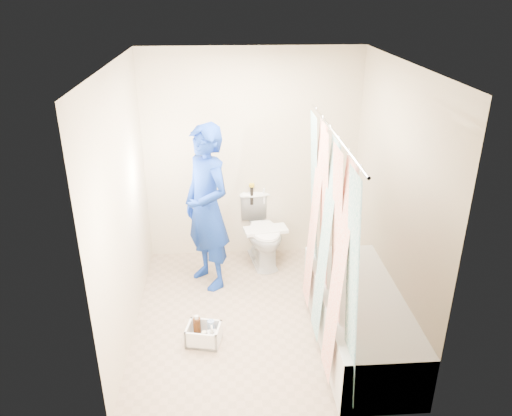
{
  "coord_description": "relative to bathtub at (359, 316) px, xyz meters",
  "views": [
    {
      "loc": [
        -0.31,
        -4.01,
        2.97
      ],
      "look_at": [
        -0.02,
        0.31,
        1.02
      ],
      "focal_mm": 35.0,
      "sensor_mm": 36.0,
      "label": 1
    }
  ],
  "objects": [
    {
      "name": "wall_left",
      "position": [
        -2.05,
        0.43,
        0.93
      ],
      "size": [
        0.02,
        2.6,
        2.4
      ],
      "primitive_type": "cube",
      "color": "#C6B598",
      "rests_on": "ground"
    },
    {
      "name": "floor",
      "position": [
        -0.85,
        0.43,
        -0.27
      ],
      "size": [
        2.6,
        2.6,
        0.0
      ],
      "primitive_type": "plane",
      "color": "gray",
      "rests_on": "ground"
    },
    {
      "name": "wall_right",
      "position": [
        0.35,
        0.43,
        0.93
      ],
      "size": [
        0.02,
        2.6,
        2.4
      ],
      "primitive_type": "cube",
      "color": "#C6B598",
      "rests_on": "ground"
    },
    {
      "name": "cleaning_caddy",
      "position": [
        -1.38,
        0.06,
        -0.18
      ],
      "size": [
        0.34,
        0.29,
        0.23
      ],
      "rotation": [
        0.0,
        0.0,
        -0.21
      ],
      "color": "white",
      "rests_on": "ground"
    },
    {
      "name": "bathtub",
      "position": [
        0.0,
        0.0,
        0.0
      ],
      "size": [
        0.7,
        1.75,
        0.5
      ],
      "color": "silver",
      "rests_on": "ground"
    },
    {
      "name": "shower_curtain",
      "position": [
        -0.33,
        0.0,
        0.75
      ],
      "size": [
        0.06,
        1.75,
        1.8
      ],
      "primitive_type": "cube",
      "color": "white",
      "rests_on": "curtain_rod"
    },
    {
      "name": "plumber",
      "position": [
        -1.35,
        1.08,
        0.61
      ],
      "size": [
        0.71,
        0.77,
        1.76
      ],
      "primitive_type": "imported",
      "rotation": [
        0.0,
        0.0,
        -0.96
      ],
      "color": "#0F1D9A",
      "rests_on": "ground"
    },
    {
      "name": "tank_internals",
      "position": [
        -0.81,
        1.7,
        0.5
      ],
      "size": [
        0.19,
        0.07,
        0.26
      ],
      "color": "black",
      "rests_on": "toilet"
    },
    {
      "name": "wall_front",
      "position": [
        -0.85,
        -0.88,
        0.93
      ],
      "size": [
        2.4,
        0.02,
        2.4
      ],
      "primitive_type": "cube",
      "color": "#C6B598",
      "rests_on": "ground"
    },
    {
      "name": "curtain_rod",
      "position": [
        -0.33,
        0.0,
        1.68
      ],
      "size": [
        0.02,
        1.9,
        0.02
      ],
      "primitive_type": "cylinder",
      "rotation": [
        1.57,
        0.0,
        0.0
      ],
      "color": "silver",
      "rests_on": "wall_back"
    },
    {
      "name": "toilet",
      "position": [
        -0.74,
        1.51,
        0.12
      ],
      "size": [
        0.55,
        0.83,
        0.78
      ],
      "primitive_type": "imported",
      "rotation": [
        0.0,
        0.0,
        0.16
      ],
      "color": "white",
      "rests_on": "ground"
    },
    {
      "name": "wall_back",
      "position": [
        -0.85,
        1.73,
        0.93
      ],
      "size": [
        2.4,
        0.02,
        2.4
      ],
      "primitive_type": "cube",
      "color": "#C6B598",
      "rests_on": "ground"
    },
    {
      "name": "ceiling",
      "position": [
        -0.85,
        0.43,
        2.13
      ],
      "size": [
        2.4,
        2.6,
        0.02
      ],
      "primitive_type": "cube",
      "color": "silver",
      "rests_on": "wall_back"
    },
    {
      "name": "tank_lid",
      "position": [
        -0.72,
        1.38,
        0.19
      ],
      "size": [
        0.51,
        0.28,
        0.04
      ],
      "primitive_type": "cube",
      "rotation": [
        0.0,
        0.0,
        0.16
      ],
      "color": "white",
      "rests_on": "toilet"
    }
  ]
}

